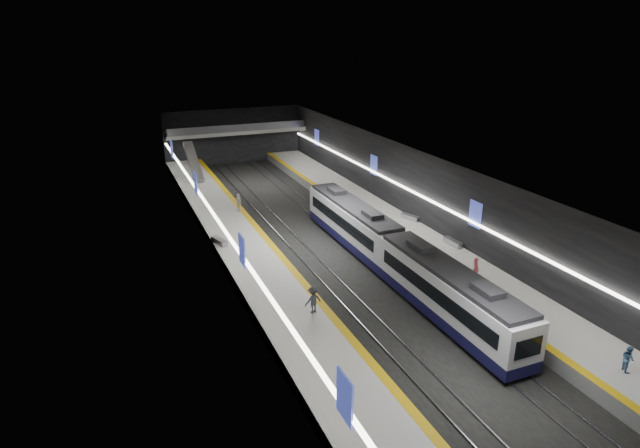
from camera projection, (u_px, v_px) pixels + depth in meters
name	position (u px, v px, depth m)	size (l,w,h in m)	color
ground	(327.00, 247.00, 49.27)	(70.00, 70.00, 0.00)	black
ceiling	(328.00, 163.00, 46.48)	(20.00, 70.00, 0.04)	beige
wall_left	(217.00, 221.00, 44.30)	(0.04, 70.00, 8.00)	black
wall_right	(423.00, 194.00, 51.45)	(0.04, 70.00, 8.00)	black
wall_back	(234.00, 136.00, 78.19)	(20.00, 0.04, 8.00)	black
platform_left	(248.00, 255.00, 46.42)	(5.00, 70.00, 1.00)	slate
tile_surface_left	(248.00, 249.00, 46.24)	(5.00, 70.00, 0.02)	#B6B6B1
tactile_strip_left	(272.00, 246.00, 47.02)	(0.60, 70.00, 0.02)	#DCA90B
platform_right	(398.00, 231.00, 51.78)	(5.00, 70.00, 1.00)	slate
tile_surface_right	(399.00, 226.00, 51.60)	(5.00, 70.00, 0.02)	#B6B6B1
tactile_strip_right	(379.00, 229.00, 50.81)	(0.60, 70.00, 0.02)	#DCA90B
rails	(327.00, 247.00, 49.25)	(6.52, 70.00, 0.12)	gray
train	(394.00, 252.00, 42.79)	(2.69, 30.05, 3.60)	#11103B
ad_posters	(323.00, 198.00, 48.57)	(19.94, 53.50, 2.20)	#3947AC
cove_light_left	(219.00, 223.00, 44.44)	(0.25, 68.60, 0.12)	white
cove_light_right	(421.00, 196.00, 51.45)	(0.25, 68.60, 0.12)	white
mezzanine_bridge	(237.00, 131.00, 76.04)	(20.00, 3.00, 1.50)	gray
escalator	(193.00, 162.00, 68.10)	(1.20, 8.00, 0.60)	#99999E
bench_left_far	(219.00, 241.00, 47.33)	(0.57, 2.05, 0.50)	#99999E
bench_right_near	(453.00, 242.00, 47.08)	(0.57, 2.04, 0.50)	#99999E
bench_right_far	(410.00, 217.00, 53.24)	(0.55, 1.97, 0.48)	#99999E
passenger_right_a	(476.00, 269.00, 40.38)	(0.66, 0.44, 1.82)	#BE4753
passenger_right_b	(628.00, 359.00, 29.76)	(0.75, 0.59, 1.55)	teal
passenger_left_a	(238.00, 203.00, 55.45)	(1.11, 0.46, 1.90)	silver
passenger_left_b	(313.00, 300.00, 35.77)	(1.22, 0.70, 1.89)	#393A40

